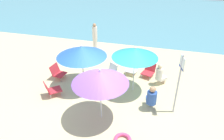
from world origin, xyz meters
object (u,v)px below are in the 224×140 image
Objects in this scene: beach_chair_b at (111,70)px; beach_chair_d at (132,68)px; beach_chair_c at (51,89)px; person_b at (152,97)px; person_a at (95,38)px; umbrella_purple at (100,77)px; warning_sign at (179,78)px; swim_ring at (123,140)px; beach_chair_a at (149,70)px; person_d at (160,74)px; umbrella_teal at (135,53)px; beach_chair_e at (57,72)px; person_c at (105,85)px; umbrella_blue at (82,51)px.

beach_chair_b reaches higher than beach_chair_d.
beach_chair_c is 0.78× the size of person_b.
person_b is at bearing 84.15° from beach_chair_b.
person_a is (-2.40, 1.77, 0.55)m from beach_chair_d.
warning_sign reaches higher than umbrella_purple.
swim_ring is at bearing -67.95° from beach_chair_c.
beach_chair_a is 1.34× the size of swim_ring.
person_d is at bearing 76.49° from swim_ring.
warning_sign is at bearing 43.62° from beach_chair_a.
beach_chair_c is (-3.47, -2.51, 0.03)m from beach_chair_a.
person_a is 1.72× the size of person_d.
beach_chair_e is at bearing 179.68° from umbrella_teal.
beach_chair_b is 1.09× the size of beach_chair_e.
beach_chair_a is at bearing 87.70° from person_d.
person_d is 1.99m from warning_sign.
beach_chair_d is at bearing -55.39° from person_c.
umbrella_purple is 3.49× the size of swim_ring.
warning_sign reaches higher than umbrella_teal.
beach_chair_a is 4.28m from beach_chair_c.
beach_chair_b is 2.37m from beach_chair_e.
umbrella_blue is 1.83m from beach_chair_e.
umbrella_teal is 2.52× the size of beach_chair_c.
person_c is (1.99, 0.60, 0.17)m from beach_chair_c.
person_d is at bearing 124.52° from beach_chair_b.
umbrella_teal is 3.49m from beach_chair_c.
person_d is (3.68, -2.38, -0.36)m from person_a.
umbrella_teal is 4.17m from person_a.
umbrella_teal is at bearing 5.69° from umbrella_blue.
person_d is at bearing 15.01° from beach_chair_e.
beach_chair_e is at bearing -36.41° from beach_chair_b.
umbrella_purple is 2.03m from umbrella_teal.
person_d reaches higher than beach_chair_c.
umbrella_purple is at bearing -3.95° from beach_chair_a.
umbrella_blue is at bearing 153.23° from person_d.
beach_chair_a is at bearing 30.63° from umbrella_blue.
person_b is at bearing -7.18° from beach_chair_e.
umbrella_teal reaches higher than umbrella_purple.
umbrella_teal is 1.90m from beach_chair_b.
umbrella_blue reaches higher than person_d.
person_a reaches higher than person_c.
person_d reaches higher than person_b.
person_d is 3.54m from swim_ring.
person_a is 0.76× the size of warning_sign.
beach_chair_b is at bearing 133.04° from warning_sign.
umbrella_teal is 0.96× the size of umbrella_blue.
umbrella_purple is 2.68m from beach_chair_c.
person_c is at bearing -11.25° from beach_chair_d.
beach_chair_c is at bearing 163.31° from umbrella_purple.
person_b reaches higher than beach_chair_e.
beach_chair_c is 3.50m from swim_ring.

